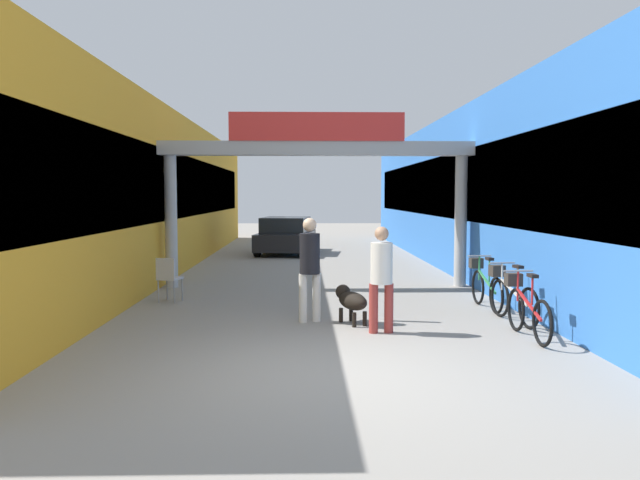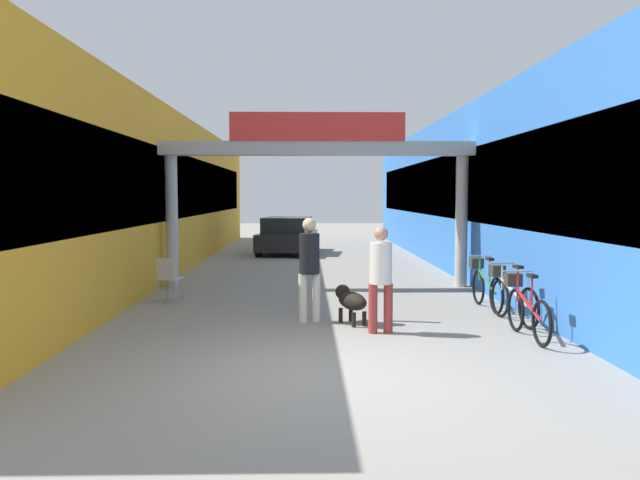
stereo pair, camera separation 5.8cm
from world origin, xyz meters
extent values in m
plane|color=gray|center=(0.00, 0.00, 0.00)|extent=(80.00, 80.00, 0.00)
cube|color=gold|center=(-5.10, 11.00, 2.16)|extent=(3.00, 26.00, 4.31)
cube|color=black|center=(-3.62, 11.00, 2.37)|extent=(0.04, 23.40, 1.73)
cube|color=blue|center=(5.10, 11.00, 2.16)|extent=(3.00, 26.00, 4.31)
cube|color=black|center=(3.62, 11.00, 2.37)|extent=(0.04, 23.40, 1.73)
cylinder|color=#B2B2B2|center=(-3.35, 7.03, 1.52)|extent=(0.28, 0.28, 3.04)
cylinder|color=#B2B2B2|center=(3.35, 7.03, 1.52)|extent=(0.28, 0.28, 3.04)
cube|color=#B2B2B2|center=(0.00, 7.03, 3.19)|extent=(7.40, 0.44, 0.31)
cube|color=red|center=(0.00, 6.83, 3.67)|extent=(3.96, 0.10, 0.64)
cylinder|color=#99332D|center=(0.77, 2.13, 0.38)|extent=(0.15, 0.15, 0.77)
cylinder|color=#99332D|center=(1.01, 2.14, 0.38)|extent=(0.15, 0.15, 0.77)
cylinder|color=silver|center=(0.89, 2.14, 1.08)|extent=(0.36, 0.36, 0.63)
sphere|color=tan|center=(0.89, 2.14, 1.54)|extent=(0.23, 0.23, 0.22)
cylinder|color=silver|center=(-0.32, 2.98, 0.41)|extent=(0.17, 0.17, 0.82)
cylinder|color=silver|center=(-0.09, 3.04, 0.41)|extent=(0.17, 0.17, 0.82)
cylinder|color=black|center=(-0.20, 3.01, 1.15)|extent=(0.42, 0.42, 0.67)
sphere|color=beige|center=(-0.20, 3.01, 1.63)|extent=(0.29, 0.29, 0.23)
ellipsoid|color=black|center=(0.51, 2.81, 0.39)|extent=(0.61, 0.81, 0.30)
sphere|color=black|center=(0.36, 3.11, 0.49)|extent=(0.34, 0.34, 0.25)
sphere|color=white|center=(0.41, 3.01, 0.37)|extent=(0.24, 0.24, 0.18)
cylinder|color=black|center=(0.32, 2.96, 0.12)|extent=(0.09, 0.09, 0.24)
cylinder|color=black|center=(0.50, 3.05, 0.12)|extent=(0.09, 0.09, 0.24)
cylinder|color=black|center=(0.51, 2.56, 0.12)|extent=(0.09, 0.09, 0.24)
cylinder|color=black|center=(0.69, 2.65, 0.12)|extent=(0.09, 0.09, 0.24)
torus|color=black|center=(3.02, 2.21, 0.34)|extent=(0.07, 0.67, 0.67)
torus|color=black|center=(3.05, 1.19, 0.34)|extent=(0.07, 0.67, 0.67)
cube|color=red|center=(3.03, 1.70, 0.52)|extent=(0.06, 0.94, 0.34)
cylinder|color=red|center=(3.04, 1.58, 0.74)|extent=(0.03, 0.03, 0.42)
cube|color=black|center=(3.04, 1.58, 0.96)|extent=(0.11, 0.22, 0.05)
cylinder|color=red|center=(3.02, 2.15, 0.72)|extent=(0.03, 0.03, 0.46)
cylinder|color=gray|center=(3.02, 2.15, 0.96)|extent=(0.46, 0.04, 0.03)
cube|color=#332D28|center=(3.02, 2.35, 0.80)|extent=(0.24, 0.21, 0.20)
torus|color=black|center=(3.13, 3.35, 0.34)|extent=(0.14, 0.67, 0.67)
torus|color=black|center=(3.28, 2.34, 0.34)|extent=(0.14, 0.67, 0.67)
cube|color=beige|center=(3.20, 2.85, 0.52)|extent=(0.17, 0.94, 0.34)
cylinder|color=beige|center=(3.22, 2.73, 0.74)|extent=(0.04, 0.04, 0.42)
cube|color=black|center=(3.22, 2.73, 0.96)|extent=(0.13, 0.23, 0.05)
cylinder|color=beige|center=(3.14, 3.30, 0.72)|extent=(0.04, 0.04, 0.46)
cylinder|color=gray|center=(3.14, 3.30, 0.96)|extent=(0.46, 0.09, 0.03)
cube|color=#332D28|center=(3.11, 3.49, 0.80)|extent=(0.27, 0.23, 0.20)
torus|color=black|center=(3.10, 4.62, 0.34)|extent=(0.08, 0.67, 0.67)
torus|color=black|center=(3.14, 3.60, 0.34)|extent=(0.08, 0.67, 0.67)
cube|color=#338C4C|center=(3.12, 4.11, 0.52)|extent=(0.08, 0.94, 0.34)
cylinder|color=#338C4C|center=(3.13, 3.99, 0.74)|extent=(0.03, 0.03, 0.42)
cube|color=black|center=(3.13, 3.99, 0.96)|extent=(0.11, 0.22, 0.05)
cylinder|color=#338C4C|center=(3.10, 4.56, 0.72)|extent=(0.03, 0.03, 0.46)
cylinder|color=gray|center=(3.10, 4.56, 0.96)|extent=(0.46, 0.05, 0.03)
cube|color=#332D28|center=(3.09, 4.76, 0.80)|extent=(0.25, 0.21, 0.20)
cylinder|color=gray|center=(1.12, 3.06, 0.45)|extent=(0.10, 0.10, 0.91)
sphere|color=gray|center=(1.12, 3.06, 0.94)|extent=(0.10, 0.10, 0.10)
cylinder|color=gray|center=(-3.08, 5.28, 0.23)|extent=(0.04, 0.04, 0.45)
cylinder|color=gray|center=(-2.76, 5.18, 0.23)|extent=(0.04, 0.04, 0.45)
cylinder|color=gray|center=(-3.18, 4.95, 0.23)|extent=(0.04, 0.04, 0.45)
cylinder|color=gray|center=(-2.86, 4.86, 0.23)|extent=(0.04, 0.04, 0.45)
cube|color=silver|center=(-2.97, 5.07, 0.47)|extent=(0.50, 0.50, 0.04)
cube|color=silver|center=(-3.02, 4.90, 0.69)|extent=(0.39, 0.15, 0.40)
cube|color=black|center=(-0.94, 15.52, 0.48)|extent=(2.24, 4.19, 0.60)
cube|color=#1E2328|center=(-0.96, 15.37, 1.06)|extent=(1.84, 2.38, 0.55)
cylinder|color=black|center=(-1.55, 17.06, 0.30)|extent=(0.27, 0.62, 0.60)
cylinder|color=black|center=(0.03, 16.86, 0.30)|extent=(0.27, 0.62, 0.60)
cylinder|color=black|center=(-1.91, 14.18, 0.30)|extent=(0.27, 0.62, 0.60)
cylinder|color=black|center=(-0.33, 13.98, 0.30)|extent=(0.27, 0.62, 0.60)
camera|label=1|loc=(-0.30, -7.35, 2.13)|focal=35.00mm
camera|label=2|loc=(-0.24, -7.35, 2.13)|focal=35.00mm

